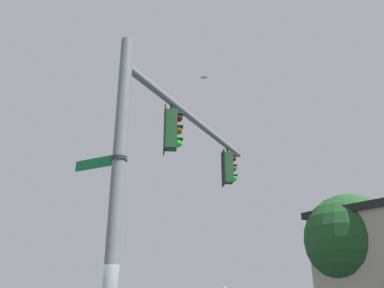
% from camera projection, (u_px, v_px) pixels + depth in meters
% --- Properties ---
extents(signal_pole, '(0.28, 0.28, 7.38)m').
position_uv_depth(signal_pole, '(116.00, 200.00, 7.31)').
color(signal_pole, slate).
rests_on(signal_pole, ground).
extents(mast_arm, '(5.84, 4.00, 0.19)m').
position_uv_depth(mast_arm, '(197.00, 122.00, 11.23)').
color(mast_arm, slate).
extents(traffic_light_nearest_pole, '(0.54, 0.49, 1.31)m').
position_uv_depth(traffic_light_nearest_pole, '(172.00, 130.00, 9.75)').
color(traffic_light_nearest_pole, black).
extents(traffic_light_mid_inner, '(0.54, 0.49, 1.31)m').
position_uv_depth(traffic_light_mid_inner, '(229.00, 168.00, 12.92)').
color(traffic_light_mid_inner, black).
extents(street_name_sign, '(0.82, 1.14, 0.22)m').
position_uv_depth(street_name_sign, '(108.00, 161.00, 7.74)').
color(street_name_sign, '#147238').
extents(bird_flying, '(0.25, 0.32, 0.11)m').
position_uv_depth(bird_flying, '(204.00, 77.00, 16.09)').
color(bird_flying, gray).
extents(tree_by_storefront, '(3.94, 3.94, 5.90)m').
position_uv_depth(tree_by_storefront, '(351.00, 241.00, 16.04)').
color(tree_by_storefront, '#4C3823').
rests_on(tree_by_storefront, ground).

